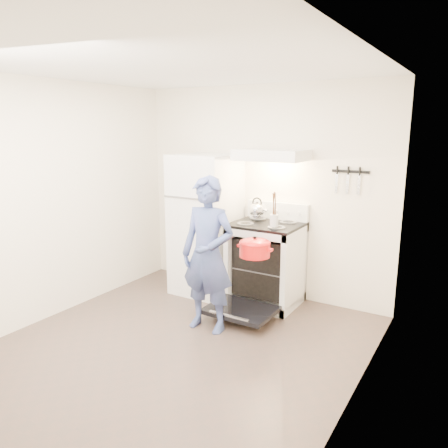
{
  "coord_description": "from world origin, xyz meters",
  "views": [
    {
      "loc": [
        2.3,
        -2.89,
        2.01
      ],
      "look_at": [
        -0.05,
        1.0,
        1.0
      ],
      "focal_mm": 35.0,
      "sensor_mm": 36.0,
      "label": 1
    }
  ],
  "objects_px": {
    "tea_kettle": "(257,209)",
    "person": "(208,255)",
    "dutch_oven": "(255,250)",
    "stove_body": "(266,265)",
    "refrigerator": "(206,224)"
  },
  "relations": [
    {
      "from": "tea_kettle",
      "to": "dutch_oven",
      "type": "bearing_deg",
      "value": -64.39
    },
    {
      "from": "refrigerator",
      "to": "dutch_oven",
      "type": "relative_size",
      "value": 4.48
    },
    {
      "from": "tea_kettle",
      "to": "person",
      "type": "relative_size",
      "value": 0.17
    },
    {
      "from": "refrigerator",
      "to": "stove_body",
      "type": "distance_m",
      "value": 0.9
    },
    {
      "from": "tea_kettle",
      "to": "refrigerator",
      "type": "bearing_deg",
      "value": -171.55
    },
    {
      "from": "person",
      "to": "refrigerator",
      "type": "bearing_deg",
      "value": 121.88
    },
    {
      "from": "stove_body",
      "to": "person",
      "type": "relative_size",
      "value": 0.59
    },
    {
      "from": "refrigerator",
      "to": "tea_kettle",
      "type": "height_order",
      "value": "refrigerator"
    },
    {
      "from": "refrigerator",
      "to": "tea_kettle",
      "type": "relative_size",
      "value": 6.28
    },
    {
      "from": "tea_kettle",
      "to": "person",
      "type": "xyz_separation_m",
      "value": [
        -0.04,
        -0.98,
        -0.31
      ]
    },
    {
      "from": "refrigerator",
      "to": "stove_body",
      "type": "xyz_separation_m",
      "value": [
        0.81,
        0.02,
        -0.39
      ]
    },
    {
      "from": "stove_body",
      "to": "person",
      "type": "distance_m",
      "value": 0.98
    },
    {
      "from": "tea_kettle",
      "to": "person",
      "type": "bearing_deg",
      "value": -92.22
    },
    {
      "from": "refrigerator",
      "to": "dutch_oven",
      "type": "height_order",
      "value": "refrigerator"
    },
    {
      "from": "stove_body",
      "to": "tea_kettle",
      "type": "relative_size",
      "value": 3.4
    }
  ]
}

